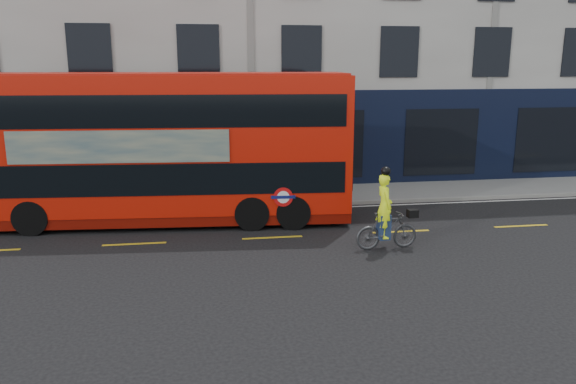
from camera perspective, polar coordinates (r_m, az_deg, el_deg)
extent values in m
plane|color=black|center=(15.36, -0.90, -6.34)|extent=(120.00, 120.00, 0.00)
cube|color=gray|center=(21.54, -3.26, -0.49)|extent=(60.00, 3.00, 0.12)
cube|color=gray|center=(20.09, -2.84, -1.47)|extent=(60.00, 0.12, 0.13)
cube|color=beige|center=(27.53, -4.84, 18.02)|extent=(50.00, 10.00, 15.00)
cube|color=black|center=(22.63, -3.68, 5.16)|extent=(50.00, 0.08, 4.00)
cube|color=silver|center=(19.82, -2.75, -1.85)|extent=(58.00, 0.10, 0.01)
cube|color=red|center=(18.37, -12.60, 4.92)|extent=(11.95, 3.54, 4.23)
cube|color=#650B04|center=(18.82, -12.26, -1.96)|extent=(11.95, 3.49, 0.32)
cube|color=black|center=(18.52, -12.46, 2.05)|extent=(11.49, 3.55, 0.96)
cube|color=black|center=(18.25, -12.77, 8.33)|extent=(11.49, 3.55, 0.96)
cube|color=#A7170B|center=(18.20, -12.94, 11.59)|extent=(11.71, 3.42, 0.09)
cube|color=black|center=(18.64, 5.87, 2.35)|extent=(0.22, 2.41, 0.96)
cube|color=black|center=(18.37, 6.02, 8.61)|extent=(0.22, 2.41, 0.96)
cube|color=tan|center=(17.21, -16.78, 4.42)|extent=(6.42, 0.51, 0.96)
cylinder|color=red|center=(17.16, -0.49, -0.52)|extent=(0.60, 0.06, 0.60)
cylinder|color=white|center=(17.16, -0.49, -0.52)|extent=(0.39, 0.05, 0.39)
cube|color=#0C1459|center=(17.15, -0.49, -0.53)|extent=(0.75, 0.08, 0.10)
cylinder|color=black|center=(18.64, 0.21, -1.12)|extent=(1.27, 2.80, 1.07)
cylinder|color=black|center=(18.58, -3.75, -1.19)|extent=(1.27, 2.80, 1.07)
cylinder|color=black|center=(19.67, -23.49, -1.46)|extent=(1.27, 2.80, 1.07)
imported|color=#3E4043|center=(15.88, 10.01, -3.86)|extent=(1.80, 0.61, 1.07)
imported|color=#DAF816|center=(15.65, 9.77, -1.40)|extent=(0.47, 0.67, 1.78)
cube|color=black|center=(16.05, 12.54, -2.13)|extent=(0.30, 0.24, 0.22)
cube|color=navy|center=(15.81, 9.69, -3.47)|extent=(0.33, 0.40, 0.71)
sphere|color=black|center=(15.44, 9.91, 2.09)|extent=(0.26, 0.26, 0.26)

